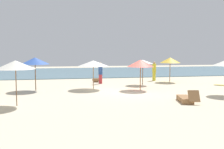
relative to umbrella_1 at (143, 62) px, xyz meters
The scene contains 12 objects.
ground_plane 4.49m from the umbrella_1, 118.30° to the right, with size 60.00×60.00×0.00m, color beige.
ocean_water 13.67m from the umbrella_1, 98.21° to the left, with size 48.00×16.00×0.06m, color slate.
umbrella_1 is the anchor object (origin of this frame).
umbrella_2 3.26m from the umbrella_1, 24.79° to the left, with size 1.80×1.80×2.18m.
umbrella_3 10.97m from the umbrella_1, 142.58° to the right, with size 1.95×1.95×2.29m.
umbrella_4 8.44m from the umbrella_1, 169.03° to the right, with size 1.98×1.98×2.31m.
umbrella_5 4.54m from the umbrella_1, 159.17° to the right, with size 2.20×2.20×2.07m.
umbrella_6 2.84m from the umbrella_1, 110.87° to the right, with size 1.88×1.88×2.14m.
lounger_2 7.59m from the umbrella_1, 89.30° to the right, with size 0.93×1.75×0.72m.
person_0 3.41m from the umbrella_1, 53.52° to the left, with size 0.50×0.50×1.78m.
person_1 3.67m from the umbrella_1, 158.64° to the left, with size 0.35×0.35×1.79m.
dog 4.58m from the umbrella_1, 145.58° to the left, with size 0.78×0.62×0.37m.
Camera 1 is at (-4.45, -16.51, 2.75)m, focal length 41.33 mm.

